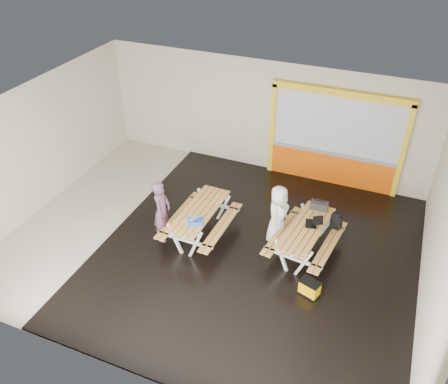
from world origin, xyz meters
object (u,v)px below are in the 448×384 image
at_px(laptop_left, 191,219).
at_px(blue_pouch, 195,221).
at_px(picnic_table_left, 200,216).
at_px(picnic_table_right, 306,234).
at_px(dark_case, 276,240).
at_px(person_right, 278,214).
at_px(backpack, 337,220).
at_px(laptop_right, 313,222).
at_px(person_left, 162,211).
at_px(fluke_bag, 310,288).
at_px(toolbox, 319,205).

bearing_deg(laptop_left, blue_pouch, -24.04).
distance_m(picnic_table_left, laptop_left, 0.53).
relative_size(picnic_table_right, dark_case, 5.38).
relative_size(person_right, backpack, 3.54).
bearing_deg(laptop_right, backpack, 44.05).
distance_m(person_left, laptop_left, 0.82).
bearing_deg(backpack, laptop_left, -155.79).
height_order(person_right, fluke_bag, person_right).
bearing_deg(fluke_bag, backpack, 85.89).
bearing_deg(backpack, blue_pouch, -154.06).
relative_size(blue_pouch, toolbox, 0.80).
xyz_separation_m(picnic_table_left, person_left, (-0.82, -0.45, 0.24)).
height_order(picnic_table_left, laptop_right, laptop_right).
relative_size(person_right, blue_pouch, 4.57).
bearing_deg(picnic_table_left, toolbox, 23.95).
xyz_separation_m(laptop_left, toolbox, (2.74, 1.68, 0.03)).
distance_m(laptop_right, fluke_bag, 1.66).
distance_m(dark_case, fluke_bag, 1.83).
bearing_deg(person_left, picnic_table_right, -88.48).
bearing_deg(toolbox, blue_pouch, -146.41).
xyz_separation_m(laptop_left, fluke_bag, (3.10, -0.49, -0.67)).
relative_size(picnic_table_right, laptop_left, 5.14).
bearing_deg(person_left, laptop_left, -102.80).
bearing_deg(picnic_table_right, backpack, 46.74).
distance_m(person_right, fluke_bag, 2.03).
xyz_separation_m(person_left, backpack, (4.05, 1.44, -0.12)).
height_order(blue_pouch, fluke_bag, blue_pouch).
relative_size(laptop_right, dark_case, 1.11).
distance_m(person_left, backpack, 4.30).
height_order(picnic_table_right, backpack, backpack).
xyz_separation_m(laptop_left, blue_pouch, (0.13, -0.06, 0.00)).
distance_m(picnic_table_right, blue_pouch, 2.68).
distance_m(picnic_table_right, laptop_left, 2.78).
bearing_deg(person_right, dark_case, -154.75).
relative_size(person_left, laptop_left, 3.78).
bearing_deg(toolbox, picnic_table_right, -96.27).
bearing_deg(dark_case, laptop_right, 6.37).
relative_size(picnic_table_left, person_left, 1.30).
bearing_deg(person_left, dark_case, -83.72).
height_order(picnic_table_left, dark_case, picnic_table_left).
relative_size(backpack, fluke_bag, 0.87).
bearing_deg(blue_pouch, person_left, 175.55).
bearing_deg(backpack, dark_case, -157.24).
bearing_deg(picnic_table_right, laptop_left, -162.66).
distance_m(laptop_right, toolbox, 0.69).
bearing_deg(backpack, picnic_table_right, -133.26).
relative_size(laptop_left, dark_case, 1.05).
relative_size(toolbox, backpack, 0.97).
height_order(person_left, laptop_left, person_left).
bearing_deg(dark_case, toolbox, 43.19).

